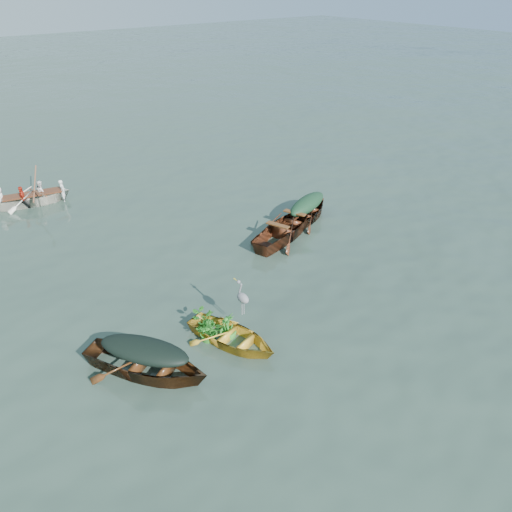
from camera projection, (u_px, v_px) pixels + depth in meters
The scene contains 13 objects.
ground at pixel (273, 306), 13.39m from camera, with size 140.00×140.00×0.00m, color #32463B.
yellow_dinghy at pixel (232, 344), 12.04m from camera, with size 1.29×2.99×0.79m, color yellow.
dark_covered_boat at pixel (147, 373), 11.16m from camera, with size 1.44×3.88×0.98m, color #4F2B12.
green_tarp_boat at pixel (306, 221), 17.93m from camera, with size 1.23×3.94×0.89m, color #4B2211.
open_wooden_boat at pixel (286, 237), 16.84m from camera, with size 1.44×4.63×1.10m, color #5C2B17.
rowed_boat at pixel (34, 204), 19.16m from camera, with size 1.15×3.84×0.89m, color white.
dark_tarp_cover at pixel (144, 349), 10.81m from camera, with size 0.79×2.13×0.40m, color black.
green_tarp_cover at pixel (307, 203), 17.57m from camera, with size 0.67×2.17×0.52m, color #173824.
thwart_benches at pixel (286, 222), 16.56m from camera, with size 0.86×2.31×0.04m, color #542E13, non-canonical shape.
heron at pixel (243, 303), 12.03m from camera, with size 0.28×0.40×0.92m, color gray, non-canonical shape.
dinghy_weeds at pixel (213, 312), 11.98m from camera, with size 0.70×0.90×0.60m, color #21721D.
rowers at pixel (30, 184), 18.75m from camera, with size 1.04×2.69×0.76m, color silver.
oars at pixel (32, 193), 18.92m from camera, with size 2.60×0.60×0.06m, color brown, non-canonical shape.
Camera 1 is at (-7.05, -8.38, 7.84)m, focal length 35.00 mm.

